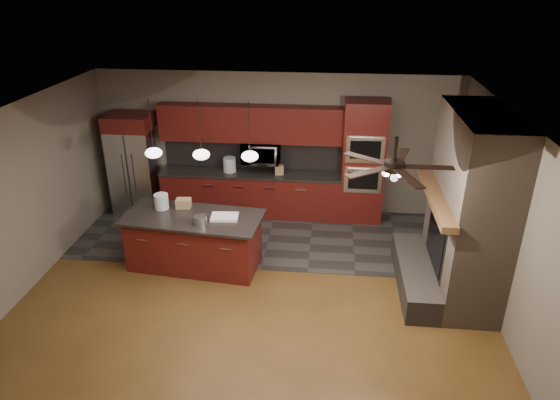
# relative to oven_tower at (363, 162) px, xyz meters

# --- Properties ---
(ground) EXTENTS (7.00, 7.00, 0.00)m
(ground) POSITION_rel_oven_tower_xyz_m (-1.70, -2.69, -1.19)
(ground) COLOR brown
(ground) RESTS_ON ground
(ceiling) EXTENTS (7.00, 6.00, 0.02)m
(ceiling) POSITION_rel_oven_tower_xyz_m (-1.70, -2.69, 1.61)
(ceiling) COLOR white
(ceiling) RESTS_ON back_wall
(back_wall) EXTENTS (7.00, 0.02, 2.80)m
(back_wall) POSITION_rel_oven_tower_xyz_m (-1.70, 0.31, 0.21)
(back_wall) COLOR #72665B
(back_wall) RESTS_ON ground
(right_wall) EXTENTS (0.02, 6.00, 2.80)m
(right_wall) POSITION_rel_oven_tower_xyz_m (1.80, -2.69, 0.21)
(right_wall) COLOR #72665B
(right_wall) RESTS_ON ground
(left_wall) EXTENTS (0.02, 6.00, 2.80)m
(left_wall) POSITION_rel_oven_tower_xyz_m (-5.20, -2.69, 0.21)
(left_wall) COLOR #72665B
(left_wall) RESTS_ON ground
(slate_tile_patch) EXTENTS (7.00, 2.40, 0.01)m
(slate_tile_patch) POSITION_rel_oven_tower_xyz_m (-1.70, -0.89, -1.19)
(slate_tile_patch) COLOR #373532
(slate_tile_patch) RESTS_ON ground
(fireplace_column) EXTENTS (1.30, 2.10, 2.80)m
(fireplace_column) POSITION_rel_oven_tower_xyz_m (1.34, -2.29, 0.11)
(fireplace_column) COLOR #776355
(fireplace_column) RESTS_ON ground
(back_cabinetry) EXTENTS (3.59, 0.64, 2.20)m
(back_cabinetry) POSITION_rel_oven_tower_xyz_m (-2.18, 0.05, -0.30)
(back_cabinetry) COLOR maroon
(back_cabinetry) RESTS_ON ground
(oven_tower) EXTENTS (0.80, 0.63, 2.38)m
(oven_tower) POSITION_rel_oven_tower_xyz_m (0.00, 0.00, 0.00)
(oven_tower) COLOR maroon
(oven_tower) RESTS_ON ground
(microwave) EXTENTS (0.73, 0.41, 0.50)m
(microwave) POSITION_rel_oven_tower_xyz_m (-1.98, 0.06, 0.11)
(microwave) COLOR silver
(microwave) RESTS_ON back_cabinetry
(refrigerator) EXTENTS (0.86, 0.75, 2.03)m
(refrigerator) POSITION_rel_oven_tower_xyz_m (-4.50, -0.07, -0.18)
(refrigerator) COLOR silver
(refrigerator) RESTS_ON ground
(kitchen_island) EXTENTS (2.33, 1.24, 0.92)m
(kitchen_island) POSITION_rel_oven_tower_xyz_m (-2.81, -2.04, -0.73)
(kitchen_island) COLOR maroon
(kitchen_island) RESTS_ON ground
(white_bucket) EXTENTS (0.26, 0.26, 0.25)m
(white_bucket) POSITION_rel_oven_tower_xyz_m (-3.38, -1.81, -0.15)
(white_bucket) COLOR silver
(white_bucket) RESTS_ON kitchen_island
(paint_can) EXTENTS (0.27, 0.27, 0.14)m
(paint_can) POSITION_rel_oven_tower_xyz_m (-2.60, -2.30, -0.20)
(paint_can) COLOR #B8B8BD
(paint_can) RESTS_ON kitchen_island
(paint_tray) EXTENTS (0.45, 0.33, 0.04)m
(paint_tray) POSITION_rel_oven_tower_xyz_m (-2.27, -2.05, -0.25)
(paint_tray) COLOR white
(paint_tray) RESTS_ON kitchen_island
(cardboard_box) EXTENTS (0.26, 0.20, 0.15)m
(cardboard_box) POSITION_rel_oven_tower_xyz_m (-3.03, -1.74, -0.19)
(cardboard_box) COLOR #A68255
(cardboard_box) RESTS_ON kitchen_island
(counter_bucket) EXTENTS (0.33, 0.33, 0.29)m
(counter_bucket) POSITION_rel_oven_tower_xyz_m (-2.59, 0.01, -0.15)
(counter_bucket) COLOR silver
(counter_bucket) RESTS_ON back_cabinetry
(counter_box) EXTENTS (0.18, 0.15, 0.18)m
(counter_box) POSITION_rel_oven_tower_xyz_m (-1.60, -0.04, -0.20)
(counter_box) COLOR tan
(counter_box) RESTS_ON back_cabinetry
(pendant_left) EXTENTS (0.26, 0.26, 0.92)m
(pendant_left) POSITION_rel_oven_tower_xyz_m (-3.35, -1.99, 0.77)
(pendant_left) COLOR black
(pendant_left) RESTS_ON ceiling
(pendant_center) EXTENTS (0.26, 0.26, 0.92)m
(pendant_center) POSITION_rel_oven_tower_xyz_m (-2.60, -1.99, 0.77)
(pendant_center) COLOR black
(pendant_center) RESTS_ON ceiling
(pendant_right) EXTENTS (0.26, 0.26, 0.92)m
(pendant_right) POSITION_rel_oven_tower_xyz_m (-1.85, -1.99, 0.77)
(pendant_right) COLOR black
(pendant_right) RESTS_ON ceiling
(ceiling_fan) EXTENTS (1.27, 1.33, 0.41)m
(ceiling_fan) POSITION_rel_oven_tower_xyz_m (0.10, -3.49, 1.27)
(ceiling_fan) COLOR black
(ceiling_fan) RESTS_ON ceiling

